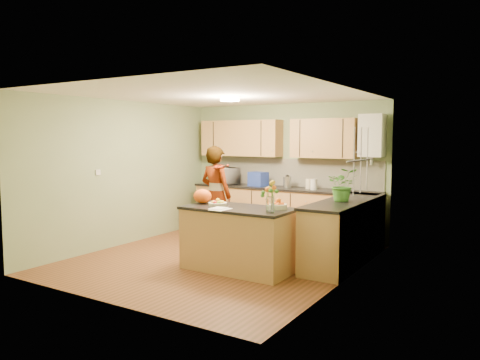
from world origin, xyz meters
The scene contains 28 objects.
floor centered at (0.00, 0.00, 0.00)m, with size 4.50×4.50×0.00m, color #583419.
ceiling centered at (0.00, 0.00, 2.50)m, with size 4.00×4.50×0.02m, color white.
wall_back centered at (0.00, 2.25, 1.25)m, with size 4.00×0.02×2.50m, color gray.
wall_front centered at (0.00, -2.25, 1.25)m, with size 4.00×0.02×2.50m, color gray.
wall_left centered at (-2.00, 0.00, 1.25)m, with size 0.02×4.50×2.50m, color gray.
wall_right centered at (2.00, 0.00, 1.25)m, with size 0.02×4.50×2.50m, color gray.
back_counter centered at (0.10, 1.95, 0.47)m, with size 3.64×0.62×0.94m.
right_counter centered at (1.70, 0.85, 0.47)m, with size 0.62×2.24×0.94m.
splashback centered at (0.10, 2.23, 1.20)m, with size 3.60×0.02×0.52m, color white.
upper_cabinets centered at (-0.18, 2.08, 1.85)m, with size 3.20×0.34×0.70m.
boiler centered at (1.70, 2.09, 1.90)m, with size 0.40×0.30×0.86m.
window_right centered at (1.99, 0.60, 1.55)m, with size 0.01×1.30×1.05m.
light_switch centered at (-1.99, -0.60, 1.30)m, with size 0.02×0.09×0.09m, color silver.
ceiling_lamp centered at (0.00, 0.30, 2.46)m, with size 0.30×0.30×0.07m.
peninsula_island centered at (0.56, -0.34, 0.45)m, with size 1.56×0.80×0.89m.
fruit_dish centered at (0.21, -0.34, 0.93)m, with size 0.27×0.27×0.09m.
orange_bowl centered at (1.11, -0.19, 0.95)m, with size 0.24×0.24×0.14m.
flower_vase centered at (1.16, -0.52, 1.20)m, with size 0.25×0.25×0.46m.
orange_bag centered at (-0.10, -0.29, 1.00)m, with size 0.28×0.24×0.21m, color #F35914.
papers centered at (0.46, -0.64, 0.90)m, with size 0.21×0.29×0.01m, color white.
violinist centered at (-0.62, 0.80, 0.86)m, with size 0.63×0.41×1.72m, color #E7AB8D.
violin centered at (-0.42, 0.58, 1.38)m, with size 0.60×0.24×0.12m, color #490E04, non-canonical shape.
microwave centered at (-1.21, 1.92, 1.10)m, with size 0.59×0.40×0.33m, color silver.
blue_box centered at (-0.41, 1.92, 1.07)m, with size 0.33×0.25×0.27m, color #203696.
kettle centered at (0.19, 1.96, 1.05)m, with size 0.15×0.15×0.28m.
jar_cream centered at (0.61, 1.97, 1.03)m, with size 0.12×0.12×0.18m, color beige.
jar_white centered at (0.74, 1.89, 1.03)m, with size 0.12×0.12×0.19m, color silver.
potted_plant centered at (1.70, 0.70, 1.18)m, with size 0.44×0.38×0.49m, color #3A7B29.
Camera 1 is at (4.00, -5.82, 1.87)m, focal length 35.00 mm.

